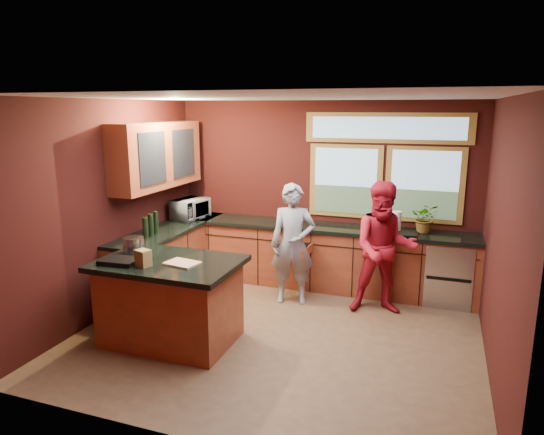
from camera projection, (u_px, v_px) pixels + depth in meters
The scene contains 14 objects.
floor at pixel (279, 334), 5.68m from camera, with size 4.50×4.50×0.00m, color brown.
room_shell at pixel (240, 176), 5.78m from camera, with size 4.52×4.02×2.71m.
back_counter at pixel (329, 257), 7.07m from camera, with size 4.50×0.64×0.93m.
left_counter at pixel (170, 258), 6.99m from camera, with size 0.64×2.30×0.93m.
island at pixel (170, 301), 5.43m from camera, with size 1.55×1.05×0.95m.
person_grey at pixel (293, 244), 6.47m from camera, with size 0.59×0.39×1.63m, color slate.
person_red at pixel (384, 249), 6.12m from camera, with size 0.83×0.65×1.71m, color #A41322.
microwave at pixel (190, 209), 7.40m from camera, with size 0.56×0.38×0.31m, color #999999.
potted_plant at pixel (426, 218), 6.55m from camera, with size 0.37×0.32×0.41m, color #999999.
paper_towel at pixel (397, 221), 6.64m from camera, with size 0.12×0.12×0.28m, color white.
cutting_board at pixel (182, 263), 5.22m from camera, with size 0.35×0.25×0.02m, color tan.
stock_pot at pixel (134, 245), 5.63m from camera, with size 0.24×0.24×0.18m, color #A5A5AA.
paper_bag at pixel (143, 258), 5.13m from camera, with size 0.15×0.12×0.18m, color brown.
black_tray at pixel (120, 261), 5.24m from camera, with size 0.40×0.28×0.05m, color black.
Camera 1 is at (1.68, -4.97, 2.58)m, focal length 32.00 mm.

